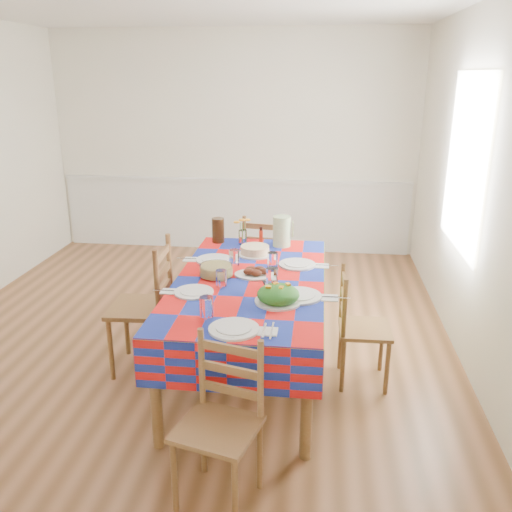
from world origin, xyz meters
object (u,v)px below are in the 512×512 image
at_px(green_pitcher, 282,231).
at_px(chair_right, 359,328).
at_px(tea_pitcher, 218,230).
at_px(chair_far, 266,262).
at_px(dining_table, 250,290).
at_px(chair_near, 221,424).
at_px(chair_left, 146,307).
at_px(meat_platter, 256,273).

distance_m(green_pitcher, chair_right, 1.14).
height_order(tea_pitcher, chair_far, tea_pitcher).
bearing_deg(dining_table, chair_far, 90.27).
bearing_deg(chair_near, chair_far, 105.84).
bearing_deg(chair_near, dining_table, 105.95).
height_order(chair_far, chair_left, chair_left).
bearing_deg(chair_near, chair_left, 137.92).
height_order(green_pitcher, chair_far, green_pitcher).
bearing_deg(chair_left, chair_right, 87.29).
distance_m(dining_table, chair_far, 1.27).
relative_size(tea_pitcher, chair_left, 0.21).
relative_size(chair_near, chair_left, 0.88).
relative_size(chair_left, chair_right, 1.19).
xyz_separation_m(chair_near, chair_right, (0.79, 1.26, -0.02)).
relative_size(meat_platter, chair_far, 0.34).
bearing_deg(tea_pitcher, green_pitcher, -4.37).
relative_size(green_pitcher, chair_right, 0.30).
height_order(meat_platter, chair_left, chair_left).
relative_size(meat_platter, tea_pitcher, 1.48).
bearing_deg(meat_platter, chair_right, -5.14).
xyz_separation_m(dining_table, green_pitcher, (0.17, 0.82, 0.22)).
distance_m(dining_table, chair_right, 0.84).
xyz_separation_m(green_pitcher, chair_near, (-0.16, -2.07, -0.46)).
bearing_deg(tea_pitcher, chair_near, -79.21).
bearing_deg(chair_right, green_pitcher, 36.32).
bearing_deg(meat_platter, dining_table, -118.01).
distance_m(meat_platter, chair_left, 0.88).
bearing_deg(meat_platter, chair_left, -175.47).
height_order(green_pitcher, chair_left, green_pitcher).
xyz_separation_m(green_pitcher, chair_left, (-0.96, -0.81, -0.40)).
bearing_deg(green_pitcher, meat_platter, -99.98).
bearing_deg(green_pitcher, chair_near, -94.32).
bearing_deg(meat_platter, tea_pitcher, 118.40).
height_order(tea_pitcher, chair_right, tea_pitcher).
height_order(meat_platter, tea_pitcher, tea_pitcher).
bearing_deg(dining_table, chair_near, -89.49).
distance_m(chair_far, chair_left, 1.48).
xyz_separation_m(dining_table, chair_far, (-0.01, 1.25, -0.22)).
bearing_deg(chair_left, chair_near, 29.87).
xyz_separation_m(dining_table, chair_near, (0.01, -1.26, -0.24)).
height_order(chair_far, chair_right, chair_far).
relative_size(meat_platter, chair_right, 0.37).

